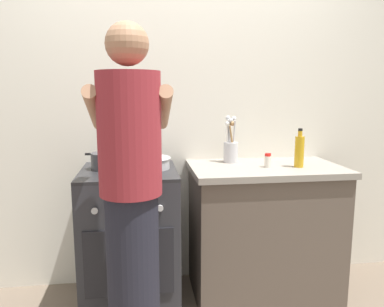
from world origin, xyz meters
TOP-DOWN VIEW (x-y plane):
  - back_wall at (0.20, 0.50)m, footprint 3.20×0.10m
  - countertop at (0.55, 0.15)m, footprint 1.00×0.60m
  - stove_range at (-0.35, 0.15)m, footprint 0.60×0.62m
  - pot at (-0.49, 0.19)m, footprint 0.26×0.19m
  - mixing_bowl at (-0.21, 0.17)m, footprint 0.26×0.26m
  - utensil_crock at (0.35, 0.31)m, footprint 0.10×0.10m
  - spice_bottle at (0.55, 0.10)m, footprint 0.04×0.04m
  - oil_bottle at (0.75, 0.08)m, footprint 0.06×0.06m
  - person at (-0.32, -0.41)m, footprint 0.41×0.50m

SIDE VIEW (x-z plane):
  - stove_range at x=-0.35m, z-range 0.00..0.90m
  - countertop at x=0.55m, z-range 0.00..0.90m
  - person at x=-0.32m, z-range 0.01..1.71m
  - mixing_bowl at x=-0.21m, z-range 0.90..0.98m
  - spice_bottle at x=0.55m, z-range 0.90..0.99m
  - pot at x=-0.49m, z-range 0.90..1.01m
  - utensil_crock at x=0.35m, z-range 0.84..1.17m
  - oil_bottle at x=0.75m, z-range 0.88..1.13m
  - back_wall at x=0.20m, z-range 0.00..2.50m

